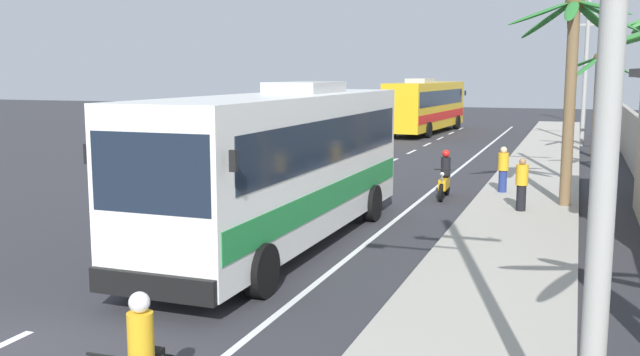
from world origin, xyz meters
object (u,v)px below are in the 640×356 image
Objects in this scene: pedestrian_near_kerb at (522,184)px; palm_third at (598,86)px; motorcycle_beside_bus at (445,179)px; utility_pole_far at (586,71)px; utility_pole_mid at (602,55)px; utility_pole_distant at (587,59)px; coach_bus_foreground at (285,162)px; coach_bus_far_lane at (426,105)px; pedestrian_midwalk at (503,169)px; palm_fourth at (573,58)px.

palm_third reaches higher than pedestrian_near_kerb.
utility_pole_far is at bearing 77.57° from motorcycle_beside_bus.
utility_pole_mid reaches higher than palm_third.
coach_bus_foreground is at bearing -98.78° from utility_pole_distant.
motorcycle_beside_bus is (5.85, -25.28, -1.30)m from coach_bus_far_lane.
utility_pole_distant is at bearing 114.20° from pedestrian_midwalk.
pedestrian_near_kerb is at bearing -46.63° from pedestrian_midwalk.
pedestrian_near_kerb is at bearing 47.62° from coach_bus_foreground.
palm_third is (7.49, 21.94, 1.48)m from coach_bus_foreground.
utility_pole_mid is 18.20m from utility_pole_far.
utility_pole_far is (6.90, 27.61, 2.23)m from coach_bus_foreground.
coach_bus_far_lane is at bearing 95.73° from coach_bus_foreground.
utility_pole_far reaches higher than palm_fourth.
pedestrian_near_kerb is 4.09m from palm_fourth.
palm_third reaches higher than coach_bus_foreground.
coach_bus_foreground is 7.35× the size of pedestrian_midwalk.
palm_fourth is (1.22, 1.37, 3.65)m from pedestrian_near_kerb.
pedestrian_midwalk is at bearing -70.46° from pedestrian_near_kerb.
utility_pole_distant is (0.17, 18.19, 0.96)m from utility_pole_far.
utility_pole_mid is 0.90× the size of utility_pole_distant.
palm_third is (3.16, 13.08, 2.58)m from pedestrian_midwalk.
motorcycle_beside_bus is 0.19× the size of utility_pole_distant.
motorcycle_beside_bus is 0.24× the size of utility_pole_far.
coach_bus_foreground reaches higher than coach_bus_far_lane.
coach_bus_far_lane is at bearing 135.97° from pedestrian_midwalk.
utility_pole_mid is at bearing -91.02° from palm_third.
utility_pole_mid is 1.39× the size of palm_fourth.
palm_fourth is at bearing -91.41° from utility_pole_far.
pedestrian_near_kerb is at bearing -72.78° from coach_bus_far_lane.
coach_bus_far_lane reaches higher than pedestrian_midwalk.
coach_bus_far_lane is at bearing 110.46° from palm_fourth.
pedestrian_near_kerb reaches higher than motorcycle_beside_bus.
coach_bus_foreground is at bearing 52.25° from pedestrian_near_kerb.
motorcycle_beside_bus is 0.30× the size of palm_fourth.
palm_fourth is at bearing -91.01° from utility_pole_distant.
coach_bus_far_lane is at bearing -68.16° from pedestrian_near_kerb.
pedestrian_midwalk is at bearing -72.49° from coach_bus_far_lane.
coach_bus_far_lane is at bearing 151.83° from utility_pole_far.
palm_fourth is (-1.09, -14.89, 1.07)m from palm_third.
pedestrian_midwalk is at bearing -103.60° from palm_third.
utility_pole_distant is (2.75, 36.94, 4.30)m from pedestrian_midwalk.
utility_pole_mid is at bearing 18.93° from motorcycle_beside_bus.
utility_pole_mid is at bearing -88.85° from utility_pole_far.
coach_bus_far_lane is 1.49× the size of utility_pole_far.
motorcycle_beside_bus is 6.46m from utility_pole_mid.
coach_bus_far_lane is 1.87× the size of palm_fourth.
coach_bus_far_lane is 6.22× the size of motorcycle_beside_bus.
palm_fourth is (-0.68, -38.75, -0.64)m from utility_pole_distant.
utility_pole_mid reaches higher than pedestrian_midwalk.
utility_pole_mid is at bearing 52.36° from coach_bus_foreground.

